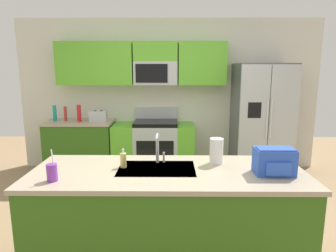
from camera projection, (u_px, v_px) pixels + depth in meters
ground_plane at (167, 226)px, 3.41m from camera, size 9.00×9.00×0.00m
kitchen_wall_unit at (160, 86)px, 5.17m from camera, size 5.20×0.43×2.60m
back_counter at (81, 147)px, 5.10m from camera, size 1.13×0.63×0.90m
range_oven at (154, 147)px, 5.10m from camera, size 1.36×0.61×1.10m
refrigerator at (261, 120)px, 4.92m from camera, size 0.90×0.76×1.85m
island_counter at (168, 217)px, 2.69m from camera, size 2.39×0.91×0.90m
toaster at (98, 116)px, 4.95m from camera, size 0.28×0.16×0.18m
pepper_mill at (65, 114)px, 5.00m from camera, size 0.05×0.05×0.24m
bottle_red at (79, 113)px, 4.94m from camera, size 0.07×0.07×0.28m
bottle_teal at (55, 113)px, 4.99m from camera, size 0.06×0.06×0.26m
sink_faucet at (158, 146)px, 2.76m from camera, size 0.08×0.21×0.28m
drink_cup_purple at (52, 172)px, 2.34m from camera, size 0.08×0.08×0.26m
soap_dispenser at (123, 160)px, 2.67m from camera, size 0.06×0.06×0.17m
paper_towel_roll at (216, 151)px, 2.76m from camera, size 0.12×0.12×0.24m
backpack at (274, 161)px, 2.48m from camera, size 0.32×0.22×0.23m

